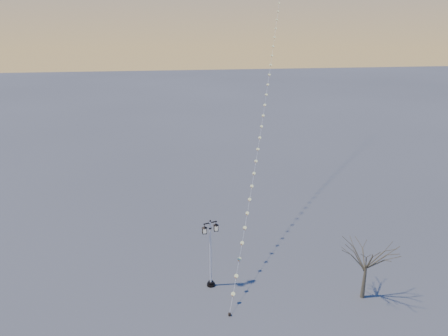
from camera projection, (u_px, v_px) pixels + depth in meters
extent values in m
plane|color=#4D4D4D|center=(241.00, 304.00, 27.91)|extent=(300.00, 300.00, 0.00)
cylinder|color=black|center=(211.00, 284.00, 29.86)|extent=(0.58, 0.58, 0.17)
cylinder|color=black|center=(211.00, 283.00, 29.80)|extent=(0.42, 0.42, 0.15)
cylinder|color=silver|center=(211.00, 252.00, 28.98)|extent=(0.13, 0.13, 4.88)
cylinder|color=black|center=(210.00, 228.00, 28.36)|extent=(0.21, 0.21, 0.06)
cube|color=black|center=(210.00, 223.00, 28.22)|extent=(0.95, 0.37, 0.06)
sphere|color=black|center=(210.00, 221.00, 28.18)|extent=(0.15, 0.15, 0.15)
pyramid|color=black|center=(204.00, 226.00, 28.09)|extent=(0.46, 0.46, 0.15)
cube|color=beige|center=(204.00, 230.00, 28.19)|extent=(0.27, 0.27, 0.35)
cube|color=black|center=(205.00, 233.00, 28.26)|extent=(0.31, 0.31, 0.04)
pyramid|color=black|center=(216.00, 223.00, 28.46)|extent=(0.46, 0.46, 0.15)
cube|color=beige|center=(216.00, 228.00, 28.57)|extent=(0.27, 0.27, 0.35)
cube|color=black|center=(216.00, 230.00, 28.63)|extent=(0.31, 0.31, 0.04)
cone|color=#47402F|center=(364.00, 281.00, 28.20)|extent=(0.30, 0.30, 2.53)
cylinder|color=black|center=(230.00, 314.00, 26.77)|extent=(0.18, 0.18, 0.18)
cylinder|color=black|center=(230.00, 314.00, 26.76)|extent=(0.03, 0.03, 0.23)
cone|color=orange|center=(269.00, 58.00, 42.50)|extent=(0.07, 0.07, 0.26)
cylinder|color=white|center=(230.00, 308.00, 26.62)|extent=(0.01, 0.01, 0.73)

